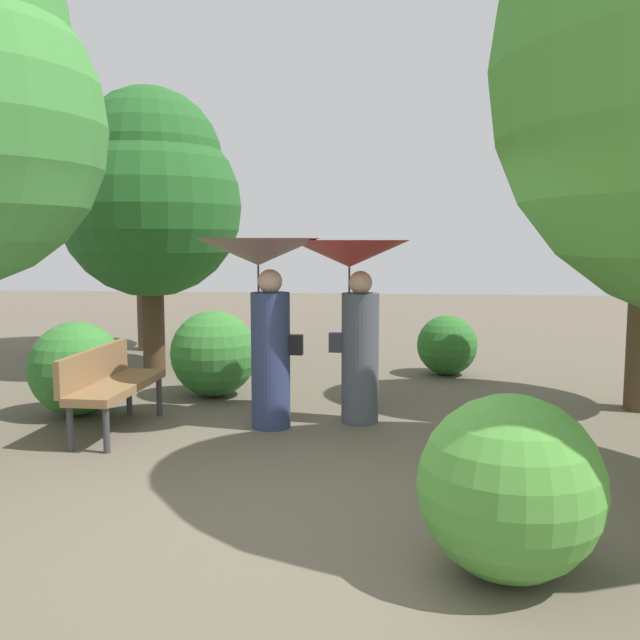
# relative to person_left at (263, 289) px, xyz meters

# --- Properties ---
(ground_plane) EXTENTS (40.00, 40.00, 0.00)m
(ground_plane) POSITION_rel_person_left_xyz_m (0.52, -2.21, -1.41)
(ground_plane) COLOR brown
(person_left) EXTENTS (1.24, 1.24, 1.91)m
(person_left) POSITION_rel_person_left_xyz_m (0.00, 0.00, 0.00)
(person_left) COLOR navy
(person_left) RESTS_ON ground
(person_right) EXTENTS (1.23, 1.23, 1.89)m
(person_right) POSITION_rel_person_left_xyz_m (0.88, 0.30, -0.00)
(person_right) COLOR #474C56
(person_right) RESTS_ON ground
(park_bench) EXTENTS (0.50, 1.50, 0.83)m
(park_bench) POSITION_rel_person_left_xyz_m (-1.47, -0.37, -0.90)
(park_bench) COLOR #38383D
(park_bench) RESTS_ON ground
(tree_near_left) EXTENTS (2.45, 2.45, 4.37)m
(tree_near_left) POSITION_rel_person_left_xyz_m (-2.98, 4.72, 1.49)
(tree_near_left) COLOR brown
(tree_near_left) RESTS_ON ground
(tree_mid_left) EXTENTS (2.58, 2.58, 4.03)m
(tree_mid_left) POSITION_rel_person_left_xyz_m (-2.19, 2.85, 1.16)
(tree_mid_left) COLOR #42301E
(tree_mid_left) RESTS_ON ground
(bush_path_left) EXTENTS (1.04, 1.04, 1.04)m
(bush_path_left) POSITION_rel_person_left_xyz_m (2.00, -2.97, -0.88)
(bush_path_left) COLOR #4C9338
(bush_path_left) RESTS_ON ground
(bush_path_right) EXTENTS (1.05, 1.05, 1.05)m
(bush_path_right) POSITION_rel_person_left_xyz_m (-0.88, 1.32, -0.88)
(bush_path_right) COLOR #387F33
(bush_path_right) RESTS_ON ground
(bush_behind_bench) EXTENTS (0.84, 0.84, 0.84)m
(bush_behind_bench) POSITION_rel_person_left_xyz_m (2.01, 3.02, -0.98)
(bush_behind_bench) COLOR #2D6B28
(bush_behind_bench) RESTS_ON ground
(bush_far_side) EXTENTS (1.02, 1.02, 1.02)m
(bush_far_side) POSITION_rel_person_left_xyz_m (-2.11, 0.25, -0.90)
(bush_far_side) COLOR #387F33
(bush_far_side) RESTS_ON ground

